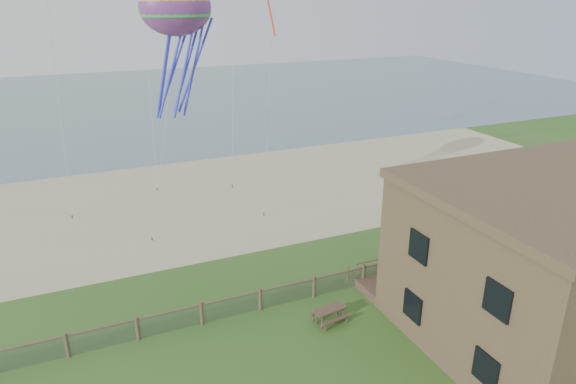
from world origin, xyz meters
The scene contains 7 objects.
sand_beach centered at (0.00, 22.00, 0.00)m, with size 72.00×20.00×0.02m, color tan.
ocean centered at (0.00, 66.00, 0.00)m, with size 160.00×68.00×0.02m, color slate.
chainlink_fence centered at (0.00, 6.00, 0.55)m, with size 36.20×0.20×1.25m, color #483828, non-canonical shape.
motel_deck centered at (13.00, 5.00, 0.25)m, with size 15.00×2.00×0.50m, color brown.
picnic_table centered at (2.74, 3.71, 0.34)m, with size 1.63×1.23×0.69m, color brown, non-canonical shape.
octopus_kite centered at (-1.67, 13.18, 12.36)m, with size 3.65×2.57×7.51m, color #D84C22, non-canonical shape.
kite_red centered at (3.74, 13.06, 14.61)m, with size 1.22×0.70×2.61m, color #E94229, non-canonical shape.
Camera 1 is at (-7.54, -14.77, 14.85)m, focal length 32.00 mm.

